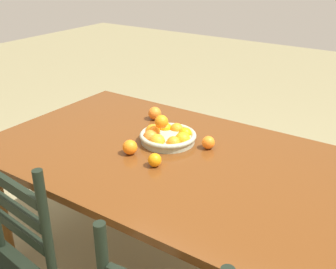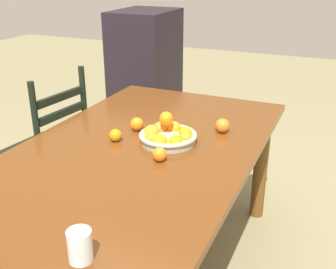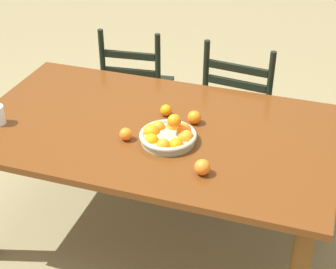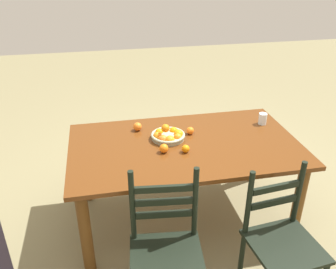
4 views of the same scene
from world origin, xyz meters
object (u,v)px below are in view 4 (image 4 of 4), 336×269
at_px(dining_table, 185,155).
at_px(fruit_bowl, 168,136).
at_px(chair_near_window, 166,251).
at_px(orange_loose_2, 190,131).
at_px(orange_loose_3, 186,149).
at_px(drinking_glass, 263,119).
at_px(orange_loose_0, 137,127).
at_px(chair_by_cabinet, 281,242).
at_px(orange_loose_1, 164,148).

bearing_deg(dining_table, fruit_bowl, -41.05).
relative_size(dining_table, chair_near_window, 1.90).
relative_size(orange_loose_2, orange_loose_3, 1.03).
relative_size(orange_loose_3, drinking_glass, 0.61).
distance_m(chair_near_window, orange_loose_0, 1.16).
distance_m(chair_by_cabinet, drinking_glass, 1.19).
distance_m(chair_near_window, drinking_glass, 1.52).
bearing_deg(chair_by_cabinet, orange_loose_0, 117.13).
xyz_separation_m(dining_table, chair_by_cabinet, (-0.44, 0.87, -0.19)).
distance_m(dining_table, orange_loose_0, 0.48).
distance_m(chair_near_window, orange_loose_1, 0.79).
height_order(chair_by_cabinet, orange_loose_1, chair_by_cabinet).
height_order(dining_table, chair_by_cabinet, chair_by_cabinet).
bearing_deg(fruit_bowl, orange_loose_3, 111.42).
bearing_deg(orange_loose_1, orange_loose_0, -69.52).
distance_m(chair_near_window, fruit_bowl, 0.98).
height_order(chair_near_window, chair_by_cabinet, chair_near_window).
height_order(chair_near_window, orange_loose_1, chair_near_window).
bearing_deg(drinking_glass, chair_near_window, 43.64).
bearing_deg(chair_by_cabinet, drinking_glass, 67.14).
relative_size(chair_by_cabinet, orange_loose_0, 12.99).
bearing_deg(chair_by_cabinet, fruit_bowl, 113.34).
bearing_deg(drinking_glass, chair_by_cabinet, 73.42).
bearing_deg(orange_loose_2, orange_loose_1, 42.90).
relative_size(chair_near_window, orange_loose_3, 15.95).
height_order(dining_table, drinking_glass, drinking_glass).
height_order(dining_table, chair_near_window, chair_near_window).
distance_m(orange_loose_1, orange_loose_2, 0.37).
bearing_deg(orange_loose_1, fruit_bowl, -109.61).
bearing_deg(fruit_bowl, orange_loose_0, -42.47).
bearing_deg(orange_loose_0, chair_near_window, 91.50).
relative_size(orange_loose_0, orange_loose_1, 1.04).
height_order(orange_loose_0, drinking_glass, drinking_glass).
xyz_separation_m(chair_near_window, orange_loose_2, (-0.40, -0.96, 0.33)).
xyz_separation_m(fruit_bowl, orange_loose_0, (0.22, -0.20, 0.00)).
relative_size(chair_near_window, chair_by_cabinet, 1.03).
bearing_deg(chair_by_cabinet, orange_loose_3, 115.67).
relative_size(orange_loose_0, orange_loose_2, 1.16).
distance_m(orange_loose_0, drinking_glass, 1.10).
relative_size(dining_table, orange_loose_3, 30.24).
distance_m(chair_by_cabinet, orange_loose_1, 1.05).
relative_size(dining_table, orange_loose_0, 25.34).
bearing_deg(orange_loose_3, orange_loose_2, -111.16).
bearing_deg(dining_table, chair_near_window, 68.79).
height_order(chair_by_cabinet, drinking_glass, chair_by_cabinet).
distance_m(orange_loose_0, orange_loose_3, 0.54).
bearing_deg(drinking_glass, orange_loose_0, -4.65).
xyz_separation_m(dining_table, orange_loose_1, (0.19, 0.10, 0.14)).
bearing_deg(drinking_glass, orange_loose_2, 5.34).
xyz_separation_m(dining_table, orange_loose_0, (0.34, -0.31, 0.14)).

